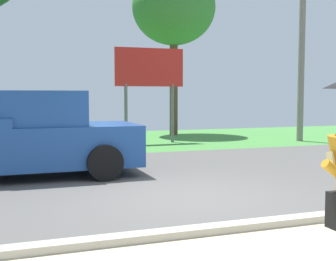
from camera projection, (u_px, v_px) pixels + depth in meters
name	position (u px, v px, depth m)	size (l,w,h in m)	color
ground_plane	(146.00, 172.00, 10.67)	(40.00, 22.00, 0.20)	#565451
pickup_truck	(19.00, 138.00, 9.69)	(5.20, 2.28, 1.88)	#1E478C
utility_pole	(302.00, 41.00, 17.11)	(1.80, 0.24, 7.34)	gray
roadside_billboard	(149.00, 74.00, 16.44)	(2.60, 0.12, 3.50)	slate
tree_center_back	(174.00, 8.00, 19.66)	(3.66, 3.66, 7.30)	brown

